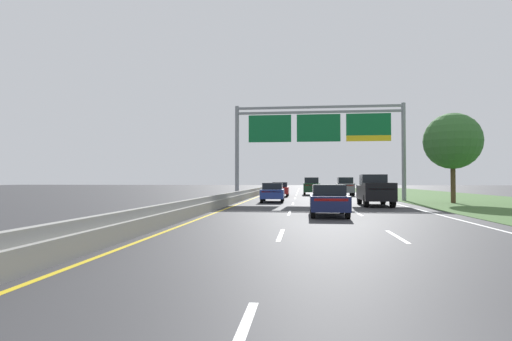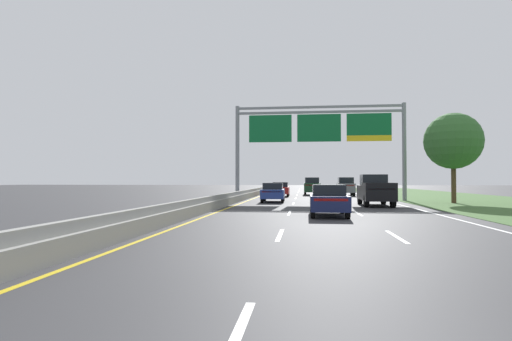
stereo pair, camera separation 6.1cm
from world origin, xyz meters
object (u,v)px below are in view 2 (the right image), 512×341
object	(u,v)px
car_navy_centre_lane_sedan	(328,200)
car_grey_right_lane_suv	(346,186)
car_red_left_lane_sedan	(281,189)
overhead_sign_gantry	(319,132)
pickup_truck_black	(375,190)
roadside_tree_mid	(453,141)
car_blue_left_lane_sedan	(273,192)
car_darkgreen_centre_lane_suv	(312,186)

from	to	relation	value
car_navy_centre_lane_sedan	car_grey_right_lane_suv	world-z (taller)	car_grey_right_lane_suv
car_red_left_lane_sedan	overhead_sign_gantry	bearing A→B (deg)	-154.88
pickup_truck_black	roadside_tree_mid	size ratio (longest dim) A/B	0.77
car_red_left_lane_sedan	car_blue_left_lane_sedan	world-z (taller)	same
roadside_tree_mid	overhead_sign_gantry	bearing A→B (deg)	161.95
car_grey_right_lane_suv	car_blue_left_lane_sedan	size ratio (longest dim) A/B	1.07
car_darkgreen_centre_lane_suv	car_navy_centre_lane_sedan	world-z (taller)	car_darkgreen_centre_lane_suv
overhead_sign_gantry	car_blue_left_lane_sedan	world-z (taller)	overhead_sign_gantry
overhead_sign_gantry	pickup_truck_black	distance (m)	9.42
car_red_left_lane_sedan	car_blue_left_lane_sedan	bearing A→B (deg)	179.46
overhead_sign_gantry	car_grey_right_lane_suv	bearing A→B (deg)	73.51
car_blue_left_lane_sedan	roadside_tree_mid	distance (m)	14.65
car_darkgreen_centre_lane_suv	car_blue_left_lane_sedan	distance (m)	17.05
pickup_truck_black	roadside_tree_mid	xyz separation A→B (m)	(6.59, 3.77, 3.76)
car_grey_right_lane_suv	car_blue_left_lane_sedan	world-z (taller)	car_grey_right_lane_suv
overhead_sign_gantry	car_grey_right_lane_suv	size ratio (longest dim) A/B	3.17
car_darkgreen_centre_lane_suv	car_red_left_lane_sedan	size ratio (longest dim) A/B	1.06
overhead_sign_gantry	roadside_tree_mid	size ratio (longest dim) A/B	2.14
pickup_truck_black	car_darkgreen_centre_lane_suv	distance (m)	21.03
overhead_sign_gantry	car_darkgreen_centre_lane_suv	world-z (taller)	overhead_sign_gantry
car_navy_centre_lane_sedan	car_red_left_lane_sedan	bearing A→B (deg)	9.40
car_grey_right_lane_suv	roadside_tree_mid	world-z (taller)	roadside_tree_mid
pickup_truck_black	car_red_left_lane_sedan	distance (m)	16.89
roadside_tree_mid	car_darkgreen_centre_lane_suv	bearing A→B (deg)	122.11
car_navy_centre_lane_sedan	car_grey_right_lane_suv	xyz separation A→B (m)	(3.61, 27.54, 0.28)
overhead_sign_gantry	roadside_tree_mid	distance (m)	10.83
overhead_sign_gantry	car_navy_centre_lane_sedan	distance (m)	16.63
pickup_truck_black	car_navy_centre_lane_sedan	world-z (taller)	pickup_truck_black
car_darkgreen_centre_lane_suv	car_red_left_lane_sedan	xyz separation A→B (m)	(-3.49, -5.51, -0.28)
pickup_truck_black	car_navy_centre_lane_sedan	size ratio (longest dim) A/B	1.23
car_grey_right_lane_suv	car_blue_left_lane_sedan	xyz separation A→B (m)	(-7.34, -14.91, -0.28)
pickup_truck_black	car_grey_right_lane_suv	bearing A→B (deg)	1.64
pickup_truck_black	roadside_tree_mid	distance (m)	8.48
car_red_left_lane_sedan	car_navy_centre_lane_sedan	distance (m)	24.09
car_grey_right_lane_suv	car_darkgreen_centre_lane_suv	bearing A→B (deg)	66.89
pickup_truck_black	car_navy_centre_lane_sedan	distance (m)	9.45
car_red_left_lane_sedan	car_grey_right_lane_suv	size ratio (longest dim) A/B	0.93
pickup_truck_black	car_grey_right_lane_suv	distance (m)	18.87
car_navy_centre_lane_sedan	roadside_tree_mid	xyz separation A→B (m)	(10.36, 12.44, 4.02)
car_navy_centre_lane_sedan	car_grey_right_lane_suv	size ratio (longest dim) A/B	0.93
overhead_sign_gantry	car_blue_left_lane_sedan	xyz separation A→B (m)	(-3.86, -3.14, -5.27)
car_navy_centre_lane_sedan	roadside_tree_mid	size ratio (longest dim) A/B	0.63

